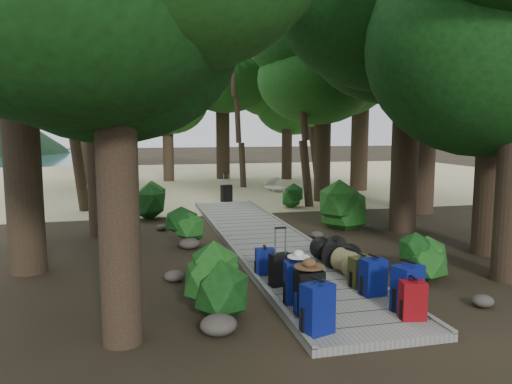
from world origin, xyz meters
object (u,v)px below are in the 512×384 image
object	(u,v)px
backpack_left_c	(297,280)
duffel_right_black	(335,252)
backpack_right_b	(407,286)
backpack_left_b	(309,290)
suitcase_on_boardwalk	(280,270)
backpack_left_a	(318,306)
duffel_right_khaki	(351,262)
lone_suitcase_on_sand	(226,193)
backpack_right_d	(361,270)
sun_lounger	(276,185)
backpack_right_a	(413,298)
backpack_left_d	(265,260)
backpack_right_c	(373,275)
kayak	(134,193)

from	to	relation	value
backpack_left_c	duffel_right_black	distance (m)	2.38
backpack_right_b	backpack_left_b	bearing A→B (deg)	151.28
suitcase_on_boardwalk	backpack_left_b	bearing A→B (deg)	-101.55
backpack_left_a	duffel_right_khaki	world-z (taller)	backpack_left_a
backpack_left_c	lone_suitcase_on_sand	xyz separation A→B (m)	(0.93, 11.19, -0.14)
lone_suitcase_on_sand	duffel_right_khaki	bearing A→B (deg)	-103.60
backpack_right_d	sun_lounger	xyz separation A→B (m)	(2.27, 13.22, -0.11)
suitcase_on_boardwalk	sun_lounger	world-z (taller)	suitcase_on_boardwalk
backpack_right_a	backpack_right_b	bearing A→B (deg)	83.49
backpack_left_c	backpack_right_a	bearing A→B (deg)	-30.69
backpack_left_d	duffel_right_khaki	world-z (taller)	backpack_left_d
duffel_right_khaki	sun_lounger	world-z (taller)	sun_lounger
backpack_left_a	duffel_right_black	size ratio (longest dim) A/B	0.95
backpack_left_c	suitcase_on_boardwalk	world-z (taller)	backpack_left_c
backpack_left_b	suitcase_on_boardwalk	xyz separation A→B (m)	(-0.03, 1.35, -0.08)
backpack_left_c	backpack_right_d	bearing A→B (deg)	26.42
backpack_right_c	lone_suitcase_on_sand	size ratio (longest dim) A/B	1.03
backpack_right_a	lone_suitcase_on_sand	size ratio (longest dim) A/B	0.96
backpack_right_c	suitcase_on_boardwalk	xyz separation A→B (m)	(-1.30, 0.80, -0.05)
duffel_right_black	suitcase_on_boardwalk	distance (m)	1.77
backpack_right_d	kayak	size ratio (longest dim) A/B	0.19
duffel_right_khaki	sun_lounger	size ratio (longest dim) A/B	0.38
backpack_left_a	lone_suitcase_on_sand	world-z (taller)	backpack_left_a
sun_lounger	lone_suitcase_on_sand	bearing A→B (deg)	-151.79
backpack_right_a	backpack_right_d	xyz separation A→B (m)	(-0.07, 1.48, -0.02)
backpack_left_c	duffel_right_khaki	world-z (taller)	backpack_left_c
backpack_right_d	duffel_right_khaki	world-z (taller)	backpack_right_d
suitcase_on_boardwalk	backpack_right_d	bearing A→B (deg)	-28.95
backpack_left_a	suitcase_on_boardwalk	xyz separation A→B (m)	(0.08, 1.99, -0.09)
backpack_left_d	backpack_right_b	bearing A→B (deg)	-49.42
backpack_left_c	backpack_right_b	bearing A→B (deg)	-20.16
backpack_left_a	suitcase_on_boardwalk	world-z (taller)	backpack_left_a
backpack_left_a	backpack_left_b	bearing A→B (deg)	60.98
backpack_right_a	sun_lounger	size ratio (longest dim) A/B	0.35
backpack_left_b	duffel_right_black	xyz separation A→B (m)	(1.39, 2.40, -0.11)
backpack_left_a	backpack_left_c	distance (m)	1.14
backpack_right_b	lone_suitcase_on_sand	bearing A→B (deg)	71.94
backpack_left_d	backpack_right_a	distance (m)	2.95
backpack_left_a	backpack_left_d	distance (m)	2.71
backpack_left_c	backpack_right_c	bearing A→B (deg)	8.53
kayak	sun_lounger	distance (m)	6.00
duffel_right_khaki	duffel_right_black	world-z (taller)	duffel_right_black
backpack_right_d	kayak	xyz separation A→B (m)	(-3.72, 12.78, -0.23)
backpack_left_c	backpack_right_a	xyz separation A→B (m)	(1.35, -1.00, -0.05)
duffel_right_black	suitcase_on_boardwalk	size ratio (longest dim) A/B	1.40
backpack_left_a	backpack_left_b	distance (m)	0.65
backpack_left_d	backpack_right_b	size ratio (longest dim) A/B	0.69
backpack_left_a	kayak	bearing A→B (deg)	80.53
duffel_right_black	lone_suitcase_on_sand	size ratio (longest dim) A/B	1.23
backpack_right_c	suitcase_on_boardwalk	bearing A→B (deg)	139.04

